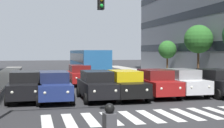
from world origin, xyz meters
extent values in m
plane|color=#2D2D30|center=(0.00, 0.00, 0.00)|extent=(180.00, 180.00, 0.00)
cube|color=silver|center=(-3.15, 0.00, 0.00)|extent=(0.45, 2.80, 0.01)
cube|color=silver|center=(-2.25, 0.00, 0.00)|extent=(0.45, 2.80, 0.01)
cube|color=silver|center=(-1.35, 0.00, 0.00)|extent=(0.45, 2.80, 0.01)
cube|color=silver|center=(-0.45, 0.00, 0.00)|extent=(0.45, 2.80, 0.01)
cube|color=silver|center=(0.45, 0.00, 0.00)|extent=(0.45, 2.80, 0.01)
cube|color=silver|center=(1.35, 0.00, 0.00)|extent=(0.45, 2.80, 0.01)
cube|color=silver|center=(2.25, 0.00, 0.00)|extent=(0.45, 2.80, 0.01)
cube|color=silver|center=(3.15, 0.00, 0.00)|extent=(0.45, 2.80, 0.01)
cube|color=silver|center=(4.05, 0.00, 0.00)|extent=(0.45, 2.80, 0.01)
cube|color=silver|center=(4.95, 0.00, 0.00)|extent=(0.45, 2.80, 0.01)
cube|color=black|center=(-6.09, -4.86, 0.72)|extent=(1.80, 4.40, 0.80)
cube|color=black|center=(-6.09, -5.06, 1.42)|extent=(1.58, 2.46, 0.60)
cylinder|color=black|center=(-5.19, -3.41, 0.32)|extent=(0.22, 0.64, 0.64)
cylinder|color=black|center=(-6.99, -6.31, 0.32)|extent=(0.22, 0.64, 0.64)
cylinder|color=black|center=(-5.19, -6.31, 0.32)|extent=(0.22, 0.64, 0.64)
cube|color=silver|center=(-4.00, -5.57, 0.72)|extent=(1.80, 4.40, 0.80)
cube|color=gray|center=(-4.00, -5.77, 1.42)|extent=(1.58, 2.46, 0.60)
cylinder|color=black|center=(-4.90, -4.12, 0.32)|extent=(0.22, 0.64, 0.64)
cylinder|color=black|center=(-3.10, -4.12, 0.32)|extent=(0.22, 0.64, 0.64)
cylinder|color=black|center=(-4.90, -7.02, 0.32)|extent=(0.22, 0.64, 0.64)
cylinder|color=black|center=(-3.10, -7.02, 0.32)|extent=(0.22, 0.64, 0.64)
sphere|color=white|center=(-4.57, -3.42, 0.80)|extent=(0.18, 0.18, 0.18)
sphere|color=white|center=(-3.42, -3.42, 0.80)|extent=(0.18, 0.18, 0.18)
cube|color=maroon|center=(-2.04, -5.39, 0.72)|extent=(1.80, 4.40, 0.80)
cube|color=maroon|center=(-2.04, -5.59, 1.42)|extent=(1.58, 2.46, 0.60)
cylinder|color=black|center=(-2.94, -3.94, 0.32)|extent=(0.22, 0.64, 0.64)
cylinder|color=black|center=(-1.14, -3.94, 0.32)|extent=(0.22, 0.64, 0.64)
cylinder|color=black|center=(-2.94, -6.84, 0.32)|extent=(0.22, 0.64, 0.64)
cylinder|color=black|center=(-1.14, -6.84, 0.32)|extent=(0.22, 0.64, 0.64)
sphere|color=white|center=(-2.61, -3.24, 0.80)|extent=(0.18, 0.18, 0.18)
sphere|color=white|center=(-1.46, -3.24, 0.80)|extent=(0.18, 0.18, 0.18)
cube|color=black|center=(0.11, -5.01, 0.72)|extent=(1.80, 4.40, 0.80)
cube|color=yellow|center=(0.11, -5.21, 1.42)|extent=(1.58, 2.46, 0.60)
cylinder|color=black|center=(-0.79, -3.56, 0.32)|extent=(0.22, 0.64, 0.64)
cylinder|color=black|center=(1.01, -3.56, 0.32)|extent=(0.22, 0.64, 0.64)
cylinder|color=black|center=(-0.79, -6.46, 0.32)|extent=(0.22, 0.64, 0.64)
cylinder|color=black|center=(1.01, -6.46, 0.32)|extent=(0.22, 0.64, 0.64)
sphere|color=white|center=(-0.46, -2.86, 0.80)|extent=(0.18, 0.18, 0.18)
sphere|color=white|center=(0.69, -2.86, 0.80)|extent=(0.18, 0.18, 0.18)
cube|color=black|center=(1.83, -5.10, 0.72)|extent=(1.80, 4.40, 0.80)
cube|color=black|center=(1.83, -5.30, 1.42)|extent=(1.58, 2.46, 0.60)
cylinder|color=black|center=(0.93, -3.64, 0.32)|extent=(0.22, 0.64, 0.64)
cylinder|color=black|center=(2.73, -3.64, 0.32)|extent=(0.22, 0.64, 0.64)
cylinder|color=black|center=(0.93, -6.55, 0.32)|extent=(0.22, 0.64, 0.64)
cylinder|color=black|center=(2.73, -6.55, 0.32)|extent=(0.22, 0.64, 0.64)
sphere|color=white|center=(1.25, -2.95, 0.80)|extent=(0.18, 0.18, 0.18)
sphere|color=white|center=(2.41, -2.95, 0.80)|extent=(0.18, 0.18, 0.18)
cube|color=navy|center=(4.36, -5.15, 0.72)|extent=(1.80, 4.40, 0.80)
cube|color=#1D2547|center=(4.36, -5.35, 1.42)|extent=(1.58, 2.46, 0.60)
cylinder|color=black|center=(3.46, -3.69, 0.32)|extent=(0.22, 0.64, 0.64)
cylinder|color=black|center=(5.26, -3.69, 0.32)|extent=(0.22, 0.64, 0.64)
cylinder|color=black|center=(3.46, -6.60, 0.32)|extent=(0.22, 0.64, 0.64)
cylinder|color=black|center=(5.26, -6.60, 0.32)|extent=(0.22, 0.64, 0.64)
sphere|color=white|center=(3.78, -3.00, 0.80)|extent=(0.18, 0.18, 0.18)
sphere|color=white|center=(4.93, -3.00, 0.80)|extent=(0.18, 0.18, 0.18)
cube|color=black|center=(5.97, -5.75, 0.72)|extent=(1.80, 4.40, 0.80)
cube|color=black|center=(5.97, -5.95, 1.42)|extent=(1.58, 2.46, 0.60)
cylinder|color=black|center=(5.07, -4.30, 0.32)|extent=(0.22, 0.64, 0.64)
cylinder|color=black|center=(6.87, -4.30, 0.32)|extent=(0.22, 0.64, 0.64)
cylinder|color=black|center=(5.07, -7.21, 0.32)|extent=(0.22, 0.64, 0.64)
cylinder|color=black|center=(6.87, -7.21, 0.32)|extent=(0.22, 0.64, 0.64)
sphere|color=white|center=(5.40, -3.60, 0.80)|extent=(0.18, 0.18, 0.18)
sphere|color=white|center=(6.55, -3.60, 0.80)|extent=(0.18, 0.18, 0.18)
cube|color=maroon|center=(1.67, -13.51, 0.72)|extent=(1.80, 4.40, 0.80)
cube|color=maroon|center=(1.67, -13.71, 1.42)|extent=(1.58, 2.46, 0.60)
cylinder|color=black|center=(0.77, -12.06, 0.32)|extent=(0.22, 0.64, 0.64)
cylinder|color=black|center=(2.57, -12.06, 0.32)|extent=(0.22, 0.64, 0.64)
cylinder|color=black|center=(0.77, -14.96, 0.32)|extent=(0.22, 0.64, 0.64)
cylinder|color=black|center=(2.57, -14.96, 0.32)|extent=(0.22, 0.64, 0.64)
sphere|color=white|center=(1.10, -11.36, 0.80)|extent=(0.18, 0.18, 0.18)
sphere|color=white|center=(2.25, -11.36, 0.80)|extent=(0.18, 0.18, 0.18)
cube|color=#286BAD|center=(0.11, -18.48, 1.75)|extent=(2.50, 10.50, 2.50)
cube|color=black|center=(0.11, -18.48, 2.30)|extent=(2.52, 9.87, 0.80)
cylinder|color=black|center=(-1.14, -14.80, 0.50)|extent=(0.28, 1.00, 1.00)
cylinder|color=black|center=(1.36, -14.80, 0.50)|extent=(0.28, 1.00, 1.00)
cylinder|color=black|center=(-1.14, -21.63, 0.50)|extent=(0.28, 1.00, 1.00)
cylinder|color=black|center=(1.36, -21.63, 0.50)|extent=(0.28, 1.00, 1.00)
cube|color=#4C4C51|center=(3.58, 5.31, 1.00)|extent=(0.31, 0.38, 0.64)
sphere|color=black|center=(3.58, 5.31, 1.44)|extent=(0.26, 0.26, 0.26)
cube|color=black|center=(2.79, 0.54, 4.95)|extent=(0.24, 0.28, 0.76)
sphere|color=orange|center=(2.79, 0.69, 4.95)|extent=(0.14, 0.14, 0.14)
sphere|color=green|center=(2.79, 0.69, 4.71)|extent=(0.14, 0.14, 0.14)
cylinder|color=#513823|center=(-8.90, -12.28, 1.69)|extent=(0.20, 0.20, 3.08)
sphere|color=#2D6B28|center=(-8.90, -12.28, 4.00)|extent=(2.57, 2.57, 2.57)
cylinder|color=#513823|center=(-9.04, -19.31, 1.32)|extent=(0.20, 0.20, 2.35)
sphere|color=#2D6B28|center=(-9.04, -19.31, 3.11)|extent=(2.03, 2.03, 2.03)
camera|label=1|loc=(5.39, 12.83, 2.87)|focal=49.55mm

